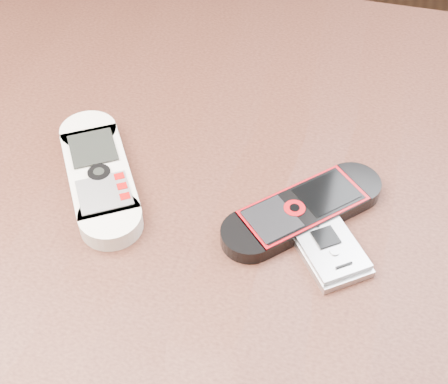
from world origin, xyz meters
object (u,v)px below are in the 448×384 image
(table, at_px, (220,263))
(motorola_razr, at_px, (326,244))
(nokia_black_red, at_px, (303,210))
(nokia_white, at_px, (99,174))

(table, bearing_deg, motorola_razr, -18.06)
(motorola_razr, bearing_deg, nokia_black_red, 91.94)
(table, relative_size, motorola_razr, 12.37)
(nokia_black_red, relative_size, motorola_razr, 1.77)
(nokia_white, height_order, nokia_black_red, nokia_white)
(table, distance_m, motorola_razr, 0.16)
(nokia_white, distance_m, motorola_razr, 0.23)
(table, relative_size, nokia_white, 6.67)
(table, bearing_deg, nokia_white, -175.96)
(table, relative_size, nokia_black_red, 7.00)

